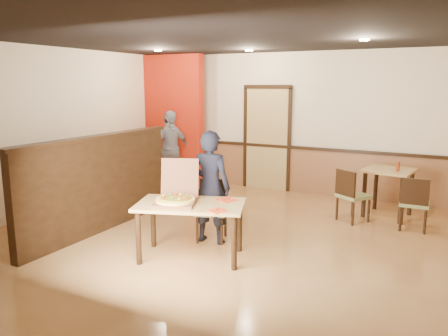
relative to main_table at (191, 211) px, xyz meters
The scene contains 24 objects.
floor 0.80m from the main_table, 62.44° to the left, with size 7.00×7.00×0.00m, color tan.
ceiling 2.25m from the main_table, 62.44° to the left, with size 7.00×7.00×0.00m, color black.
wall_back 4.05m from the main_table, 86.51° to the left, with size 7.00×7.00×0.00m, color beige.
wall_left 3.39m from the main_table, behind, with size 7.00×7.00×0.00m, color beige.
wainscot_back 3.94m from the main_table, 86.49° to the left, with size 7.00×0.04×0.90m, color #905D39.
chair_rail_back 3.93m from the main_table, 86.47° to the left, with size 7.00×0.06×0.06m, color black.
back_door 3.99m from the main_table, 98.11° to the left, with size 0.90×0.06×2.10m, color tan.
booth_partition 1.78m from the main_table, behind, with size 0.20×3.10×1.44m.
red_accent_panel 4.44m from the main_table, 127.52° to the left, with size 1.60×0.20×2.78m, color #AA1E0C.
spot_a 3.75m from the main_table, 132.30° to the left, with size 0.14×0.14×0.02m, color #FFF6B2.
spot_b 3.72m from the main_table, 100.68° to the left, with size 0.14×0.14×0.02m, color #FFF6B2.
spot_c 3.36m from the main_table, 50.09° to the left, with size 0.14×0.14×0.02m, color #FFF6B2.
main_table is the anchor object (origin of this frame).
diner_chair 0.76m from the main_table, 97.78° to the left, with size 0.53×0.53×0.84m.
side_chair_left 2.85m from the main_table, 58.57° to the left, with size 0.58×0.58×0.85m.
side_chair_right 3.43m from the main_table, 45.01° to the left, with size 0.42×0.42×0.83m.
side_table 3.62m from the main_table, 57.00° to the left, with size 0.86×0.86×0.80m.
diner 0.63m from the main_table, 95.12° to the left, with size 0.57×0.38×1.57m, color black.
passerby 3.79m from the main_table, 128.22° to the left, with size 0.97×0.40×1.65m, color gray.
pizza_box 0.25m from the main_table, 161.70° to the right, with size 0.67×0.72×0.52m.
pizza 0.25m from the main_table, 145.11° to the right, with size 0.49×0.49×0.03m, color #EFCB56.
napkin_near 0.48m from the main_table, 17.03° to the right, with size 0.25×0.25×0.01m.
napkin_far 0.49m from the main_table, 47.04° to the left, with size 0.30×0.30×0.01m.
condiment 3.61m from the main_table, 54.22° to the left, with size 0.06×0.06×0.16m, color brown.
Camera 1 is at (2.56, -4.94, 2.18)m, focal length 35.00 mm.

